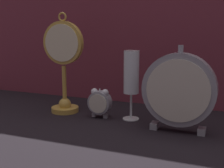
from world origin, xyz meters
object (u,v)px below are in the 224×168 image
(pocket_watch_on_stand, at_px, (64,65))
(alarm_clock_twin_bell, at_px, (100,102))
(mantel_clock_silver, at_px, (179,90))
(champagne_flute, at_px, (131,76))

(pocket_watch_on_stand, height_order, alarm_clock_twin_bell, pocket_watch_on_stand)
(mantel_clock_silver, xyz_separation_m, champagne_flute, (-0.15, 0.06, 0.02))
(pocket_watch_on_stand, distance_m, alarm_clock_twin_bell, 0.17)
(mantel_clock_silver, bearing_deg, alarm_clock_twin_bell, 170.73)
(alarm_clock_twin_bell, relative_size, champagne_flute, 0.44)
(alarm_clock_twin_bell, bearing_deg, pocket_watch_on_stand, 173.03)
(pocket_watch_on_stand, height_order, champagne_flute, pocket_watch_on_stand)
(alarm_clock_twin_bell, bearing_deg, champagne_flute, 11.07)
(alarm_clock_twin_bell, height_order, mantel_clock_silver, mantel_clock_silver)
(pocket_watch_on_stand, relative_size, alarm_clock_twin_bell, 3.53)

